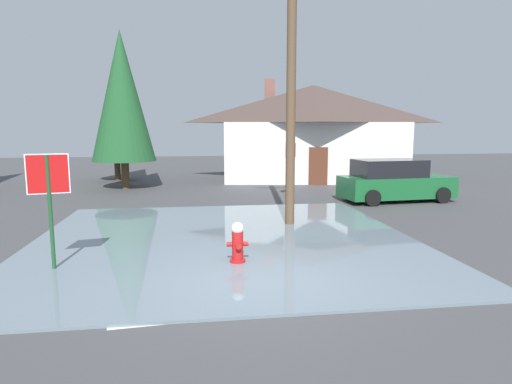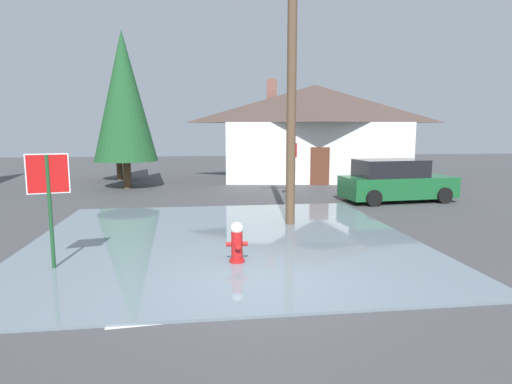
{
  "view_description": "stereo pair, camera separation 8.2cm",
  "coord_description": "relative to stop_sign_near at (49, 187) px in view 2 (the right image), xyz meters",
  "views": [
    {
      "loc": [
        -1.24,
        -8.03,
        2.95
      ],
      "look_at": [
        0.34,
        3.1,
        1.31
      ],
      "focal_mm": 30.45,
      "sensor_mm": 36.0,
      "label": 1
    },
    {
      "loc": [
        -1.15,
        -8.04,
        2.95
      ],
      "look_at": [
        0.34,
        3.1,
        1.31
      ],
      "focal_mm": 30.45,
      "sensor_mm": 36.0,
      "label": 2
    }
  ],
  "objects": [
    {
      "name": "ground_plane",
      "position": [
        4.2,
        -1.25,
        -1.82
      ],
      "size": [
        80.0,
        80.0,
        0.1
      ],
      "primitive_type": "cube",
      "color": "#424244"
    },
    {
      "name": "pine_tree_tall_left",
      "position": [
        -0.46,
        12.89,
        2.74
      ],
      "size": [
        3.06,
        3.06,
        7.66
      ],
      "color": "#4C3823",
      "rests_on": "ground"
    },
    {
      "name": "utility_pole",
      "position": [
        5.83,
        3.57,
        2.96
      ],
      "size": [
        1.6,
        0.28,
        9.1
      ],
      "color": "brown",
      "rests_on": "ground"
    },
    {
      "name": "pine_tree_short_left",
      "position": [
        -1.48,
        16.67,
        2.23
      ],
      "size": [
        2.72,
        2.72,
        6.79
      ],
      "color": "#4C3823",
      "rests_on": "ground"
    },
    {
      "name": "flood_puddle",
      "position": [
        3.72,
        2.02,
        -1.74
      ],
      "size": [
        9.97,
        9.87,
        0.05
      ],
      "primitive_type": "cube",
      "color": "slate",
      "rests_on": "ground"
    },
    {
      "name": "house",
      "position": [
        9.81,
        15.53,
        1.06
      ],
      "size": [
        11.45,
        7.23,
        5.88
      ],
      "color": "silver",
      "rests_on": "ground"
    },
    {
      "name": "lane_stop_bar",
      "position": [
        3.26,
        -2.7,
        -1.77
      ],
      "size": [
        3.32,
        0.58,
        0.01
      ],
      "primitive_type": "cube",
      "rotation": [
        0.0,
        0.0,
        0.09
      ],
      "color": "silver",
      "rests_on": "ground"
    },
    {
      "name": "stop_sign_far",
      "position": [
        7.01,
        8.86,
        -0.11
      ],
      "size": [
        0.55,
        0.36,
        2.36
      ],
      "color": "#1E4C28",
      "rests_on": "ground"
    },
    {
      "name": "stop_sign_near",
      "position": [
        0.0,
        0.0,
        0.0
      ],
      "size": [
        0.81,
        0.2,
        2.45
      ],
      "color": "#1E4C28",
      "rests_on": "ground"
    },
    {
      "name": "fire_hydrant",
      "position": [
        3.86,
        -0.1,
        -1.31
      ],
      "size": [
        0.47,
        0.41,
        0.94
      ],
      "color": "red",
      "rests_on": "ground"
    },
    {
      "name": "parked_car",
      "position": [
        11.05,
        7.42,
        -0.95
      ],
      "size": [
        4.67,
        2.36,
        1.72
      ],
      "color": "#195B2D",
      "rests_on": "ground"
    }
  ]
}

